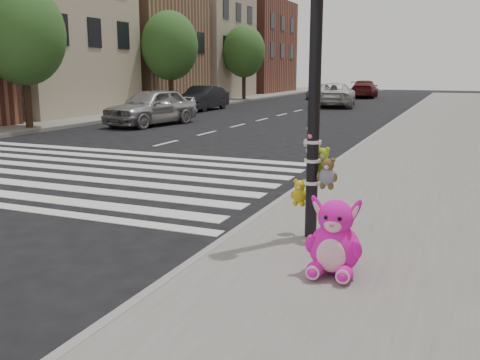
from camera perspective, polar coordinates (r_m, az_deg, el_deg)
The scene contains 19 objects.
ground at distance 7.10m, azimuth -17.66°, elevation -8.42°, with size 120.00×120.00×0.00m, color black.
sidewalk_far at distance 30.86m, azimuth -12.93°, elevation 7.18°, with size 6.00×80.00×0.14m, color slate.
curb_edge at distance 15.47m, azimuth 11.82°, elevation 2.92°, with size 0.12×80.00×0.15m, color gray.
crosswalk at distance 13.77m, azimuth -18.07°, elevation 1.25°, with size 11.00×6.00×0.01m, color silver, non-canonical shape.
bld_far_b at distance 29.85m, azimuth -20.20°, elevation 17.08°, with size 6.00×8.00×11.00m, color #B9A88E.
bld_far_c at distance 36.90m, azimuth -10.26°, elevation 14.11°, with size 6.00×8.00×8.00m, color #936B4E.
bld_far_d at distance 44.78m, azimuth -3.84°, elevation 15.10°, with size 6.00×8.00×10.00m, color #B7A68C.
bld_far_e at distance 54.81m, azimuth 1.46°, elevation 13.99°, with size 6.00×10.00×9.00m, color brown.
signal_pole at distance 7.10m, azimuth 8.05°, elevation 6.66°, with size 0.69×0.49×4.00m.
tree_far_a at distance 22.41m, azimuth -22.20°, elevation 14.17°, with size 3.20×3.20×5.44m.
tree_far_b at distance 31.23m, azimuth -7.50°, elevation 14.00°, with size 3.20×3.20×5.44m.
tree_far_c at distance 41.12m, azimuth 0.42°, elevation 13.54°, with size 3.20×3.20×5.44m.
pink_bunny at distance 6.03m, azimuth 10.04°, elevation -6.57°, with size 0.63×0.66×0.90m.
red_teddy at distance 6.38m, azimuth 11.19°, elevation -8.01°, with size 0.15×0.10×0.22m, color #A21010, non-canonical shape.
car_silver_far at distance 23.41m, azimuth -9.42°, elevation 7.72°, with size 1.87×4.65×1.58m, color #ACADB1.
car_dark_far at distance 31.71m, azimuth -3.97°, elevation 8.72°, with size 1.49×4.28×1.41m, color black.
car_white_near at distance 35.18m, azimuth 10.03°, elevation 8.95°, with size 2.51×5.45×1.51m, color silver.
car_maroon_near at distance 46.65m, azimuth 13.14°, elevation 9.43°, with size 2.02×4.96×1.44m, color #5B1A1C.
car_silver_deep at distance 43.91m, azimuth 8.44°, elevation 9.41°, with size 1.56×3.89×1.33m, color #B9BABE.
Camera 1 is at (4.41, -5.02, 2.38)m, focal length 40.00 mm.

